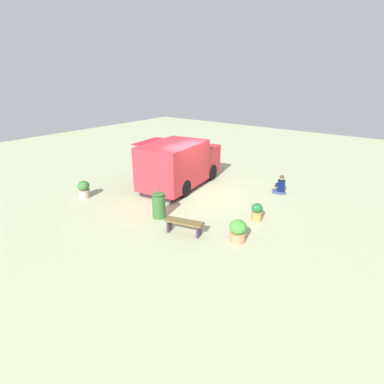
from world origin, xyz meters
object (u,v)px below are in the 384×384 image
food_truck (180,165)px  person_customer (280,186)px  trash_bin (159,205)px  planter_flowering_far (257,212)px  planter_flowering_side (238,231)px  planter_flowering_near (84,189)px  plaza_bench (184,224)px

food_truck → person_customer: size_ratio=5.63×
trash_bin → planter_flowering_far: bearing=33.2°
food_truck → trash_bin: 3.85m
food_truck → planter_flowering_side: size_ratio=6.48×
person_customer → planter_flowering_near: (-6.96, -5.95, 0.04)m
planter_flowering_near → planter_flowering_side: (7.62, 0.72, -0.00)m
food_truck → planter_flowering_near: (-2.47, -3.91, -0.68)m
planter_flowering_near → plaza_bench: planter_flowering_near is taller
planter_flowering_side → trash_bin: 3.43m
planter_flowering_near → trash_bin: trash_bin is taller
planter_flowering_far → planter_flowering_side: planter_flowering_side is taller
plaza_bench → trash_bin: size_ratio=1.40×
planter_flowering_far → planter_flowering_near: bearing=-160.6°
person_customer → planter_flowering_near: person_customer is taller
plaza_bench → trash_bin: 1.71m
planter_flowering_side → plaza_bench: bearing=-159.3°
trash_bin → food_truck: bearing=116.9°
food_truck → planter_flowering_near: size_ratio=6.47×
person_customer → planter_flowering_side: bearing=-82.8°
person_customer → trash_bin: size_ratio=0.86×
planter_flowering_near → planter_flowering_far: 7.84m
food_truck → planter_flowering_near: bearing=-122.3°
planter_flowering_near → trash_bin: size_ratio=0.75×
planter_flowering_far → trash_bin: bearing=-146.8°
planter_flowering_near → trash_bin: (4.19, 0.51, 0.13)m
planter_flowering_far → trash_bin: 3.83m
planter_flowering_near → plaza_bench: 5.83m
person_customer → plaza_bench: bearing=-100.8°
person_customer → planter_flowering_far: size_ratio=1.30×
person_customer → plaza_bench: size_ratio=0.62×
food_truck → plaza_bench: food_truck is taller
person_customer → planter_flowering_side: person_customer is taller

